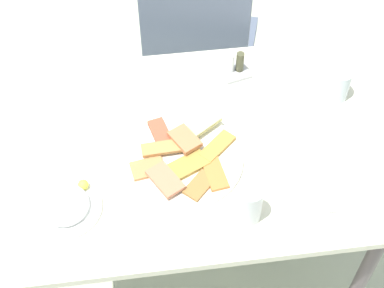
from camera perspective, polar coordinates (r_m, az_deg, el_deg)
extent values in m
plane|color=#B2B7A2|center=(2.37, 0.40, -11.01)|extent=(6.00, 6.00, 0.00)
cube|color=silver|center=(1.77, 0.52, -0.20)|extent=(1.08, 0.80, 0.02)
cylinder|color=#544A4E|center=(2.01, 15.98, -12.94)|extent=(0.04, 0.04, 0.70)
cylinder|color=#544A4E|center=(2.28, -12.81, -0.43)|extent=(0.04, 0.04, 0.70)
cylinder|color=#544A4E|center=(2.35, 11.02, 1.98)|extent=(0.04, 0.04, 0.70)
cube|color=slate|center=(2.49, 1.02, 9.26)|extent=(0.53, 0.53, 0.06)
cube|color=slate|center=(2.18, 0.24, 11.04)|extent=(0.39, 0.17, 0.46)
cylinder|color=brown|center=(2.77, 5.54, 7.80)|extent=(0.03, 0.03, 0.40)
cylinder|color=brown|center=(2.81, -2.24, 8.80)|extent=(0.03, 0.03, 0.40)
cylinder|color=brown|center=(2.51, 4.48, 1.92)|extent=(0.03, 0.03, 0.40)
cylinder|color=brown|center=(2.55, -4.00, 3.10)|extent=(0.03, 0.03, 0.40)
cylinder|color=white|center=(1.71, -0.81, -1.53)|extent=(0.35, 0.35, 0.01)
cube|color=#BA893D|center=(1.73, 2.48, -0.25)|extent=(0.12, 0.12, 0.01)
cube|color=#AF893C|center=(1.68, -0.70, -2.25)|extent=(0.15, 0.12, 0.01)
cube|color=#C4774D|center=(1.72, -0.72, 0.48)|extent=(0.10, 0.11, 0.02)
cube|color=#BF844A|center=(1.71, -2.84, -0.37)|extent=(0.13, 0.05, 0.01)
cube|color=#C7793A|center=(1.67, 2.22, -2.87)|extent=(0.07, 0.12, 0.01)
cube|color=#9F6F39|center=(1.65, 0.75, -4.04)|extent=(0.11, 0.11, 0.01)
cube|color=#DAD68A|center=(1.76, 0.91, 1.77)|extent=(0.13, 0.11, 0.01)
cube|color=#C3824D|center=(1.69, -4.33, -2.37)|extent=(0.10, 0.08, 0.01)
cube|color=#C77856|center=(1.64, -2.62, -3.48)|extent=(0.11, 0.13, 0.01)
cube|color=#CF5238|center=(1.76, -3.14, 1.17)|extent=(0.07, 0.11, 0.02)
cylinder|color=white|center=(1.66, -12.23, -6.15)|extent=(0.20, 0.20, 0.01)
ellipsoid|color=white|center=(1.64, -12.33, -5.81)|extent=(0.18, 0.19, 0.05)
sphere|color=#F2E649|center=(1.67, -10.57, -3.93)|extent=(0.03, 0.03, 0.03)
cylinder|color=silver|center=(1.57, 5.65, -5.85)|extent=(0.09, 0.09, 0.12)
cylinder|color=silver|center=(1.91, 13.99, 5.70)|extent=(0.08, 0.08, 0.11)
cube|color=white|center=(1.69, 16.03, -5.72)|extent=(0.16, 0.16, 0.00)
cube|color=silver|center=(1.68, 16.25, -6.15)|extent=(0.18, 0.04, 0.00)
cube|color=silver|center=(1.70, 15.88, -5.15)|extent=(0.17, 0.03, 0.00)
cube|color=#B2B2B7|center=(1.96, 4.16, 7.06)|extent=(0.11, 0.11, 0.01)
cylinder|color=white|center=(1.93, 3.76, 7.91)|extent=(0.03, 0.03, 0.07)
cylinder|color=#484931|center=(1.94, 4.70, 7.99)|extent=(0.03, 0.03, 0.07)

